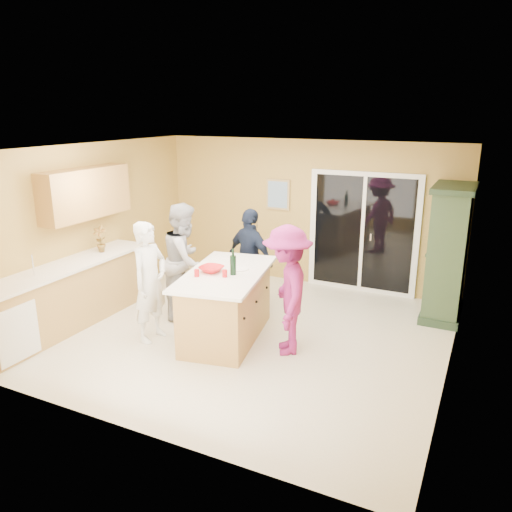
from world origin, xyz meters
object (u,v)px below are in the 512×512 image
at_px(woman_magenta, 287,290).
at_px(kitchen_island, 226,307).
at_px(woman_navy, 251,259).
at_px(woman_grey, 185,260).
at_px(green_hutch, 448,255).
at_px(woman_white, 150,282).

bearing_deg(woman_magenta, kitchen_island, -117.23).
bearing_deg(woman_navy, woman_grey, 64.31).
bearing_deg(woman_grey, woman_magenta, -121.51).
relative_size(kitchen_island, green_hutch, 0.98).
xyz_separation_m(kitchen_island, green_hutch, (2.64, 2.12, 0.54)).
xyz_separation_m(kitchen_island, woman_navy, (-0.21, 1.19, 0.35)).
relative_size(woman_grey, woman_magenta, 1.03).
bearing_deg(woman_white, woman_navy, -19.75).
bearing_deg(kitchen_island, woman_navy, 89.68).
bearing_deg(woman_magenta, green_hutch, 114.54).
xyz_separation_m(green_hutch, woman_grey, (-3.61, -1.66, -0.11)).
distance_m(kitchen_island, green_hutch, 3.43).
relative_size(woman_white, woman_grey, 0.95).
bearing_deg(woman_magenta, woman_grey, -130.53).
height_order(kitchen_island, woman_magenta, woman_magenta).
distance_m(green_hutch, woman_navy, 3.01).
distance_m(woman_white, woman_magenta, 1.88).
distance_m(kitchen_island, woman_navy, 1.26).
height_order(woman_white, woman_magenta, woman_magenta).
relative_size(woman_white, woman_magenta, 0.98).
xyz_separation_m(kitchen_island, woman_grey, (-0.96, 0.46, 0.43)).
bearing_deg(woman_navy, kitchen_island, 120.10).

